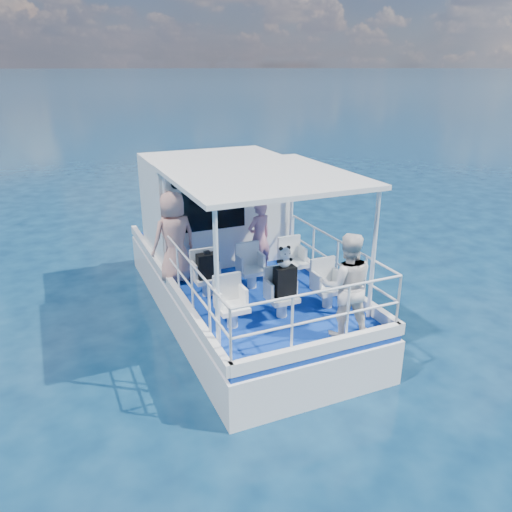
{
  "coord_description": "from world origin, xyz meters",
  "views": [
    {
      "loc": [
        -3.44,
        -7.88,
        4.9
      ],
      "look_at": [
        -0.17,
        -0.4,
        1.78
      ],
      "focal_mm": 35.0,
      "sensor_mm": 36.0,
      "label": 1
    }
  ],
  "objects_px": {
    "passenger_stbd_aft": "(347,286)",
    "panda": "(285,257)",
    "backpack_center": "(285,282)",
    "passenger_port_fwd": "(174,238)"
  },
  "relations": [
    {
      "from": "passenger_stbd_aft",
      "to": "panda",
      "type": "xyz_separation_m",
      "value": [
        -0.6,
        0.92,
        0.25
      ]
    },
    {
      "from": "backpack_center",
      "to": "panda",
      "type": "height_order",
      "value": "panda"
    },
    {
      "from": "passenger_stbd_aft",
      "to": "panda",
      "type": "bearing_deg",
      "value": -33.86
    },
    {
      "from": "passenger_port_fwd",
      "to": "panda",
      "type": "bearing_deg",
      "value": 108.38
    },
    {
      "from": "passenger_port_fwd",
      "to": "panda",
      "type": "height_order",
      "value": "passenger_port_fwd"
    },
    {
      "from": "passenger_stbd_aft",
      "to": "passenger_port_fwd",
      "type": "bearing_deg",
      "value": -36.36
    },
    {
      "from": "passenger_stbd_aft",
      "to": "backpack_center",
      "type": "height_order",
      "value": "passenger_stbd_aft"
    },
    {
      "from": "passenger_port_fwd",
      "to": "backpack_center",
      "type": "relative_size",
      "value": 3.37
    },
    {
      "from": "passenger_port_fwd",
      "to": "passenger_stbd_aft",
      "type": "height_order",
      "value": "passenger_port_fwd"
    },
    {
      "from": "panda",
      "to": "passenger_port_fwd",
      "type": "bearing_deg",
      "value": 119.74
    }
  ]
}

